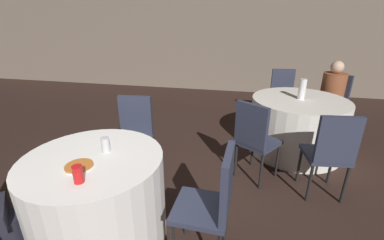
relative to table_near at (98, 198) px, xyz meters
The scene contains 15 objects.
ground_plane 0.41m from the table_near, ahead, with size 16.00×16.00×0.00m, color black.
wall_back 5.07m from the table_near, 88.04° to the left, with size 16.00×0.06×2.80m.
table_near is the anchor object (origin of this frame).
table_far 2.69m from the table_near, 46.33° to the left, with size 1.25×1.25×0.75m.
chair_near_east 0.98m from the table_near, ahead, with size 0.42×0.42×0.94m.
chair_near_north 0.98m from the table_near, 95.10° to the left, with size 0.43×0.44×0.94m.
chair_far_north 3.46m from the table_near, 59.43° to the left, with size 0.43×0.44×0.94m.
chair_far_southwest 1.68m from the table_near, 40.81° to the left, with size 0.56×0.56×0.94m.
chair_far_northeast 3.73m from the table_near, 47.67° to the left, with size 0.56×0.56×0.94m.
chair_far_south 2.19m from the table_near, 24.66° to the left, with size 0.45×0.45×0.94m.
person_floral_shirt 3.56m from the table_near, 47.51° to the left, with size 0.47×0.48×1.16m.
pizza_plate_near 0.41m from the table_near, 95.12° to the right, with size 0.20×0.20×0.02m.
soda_can_red 0.54m from the table_near, 71.68° to the right, with size 0.07×0.07×0.12m.
soda_can_silver 0.46m from the table_near, 63.29° to the left, with size 0.07×0.07×0.12m.
bottle_far 2.74m from the table_near, 46.43° to the left, with size 0.09×0.09×0.27m.
Camera 1 is at (0.94, -1.55, 1.76)m, focal length 24.00 mm.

